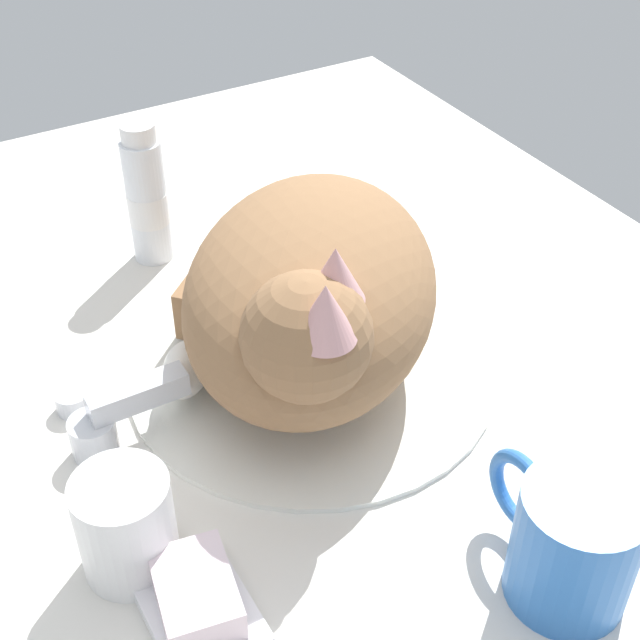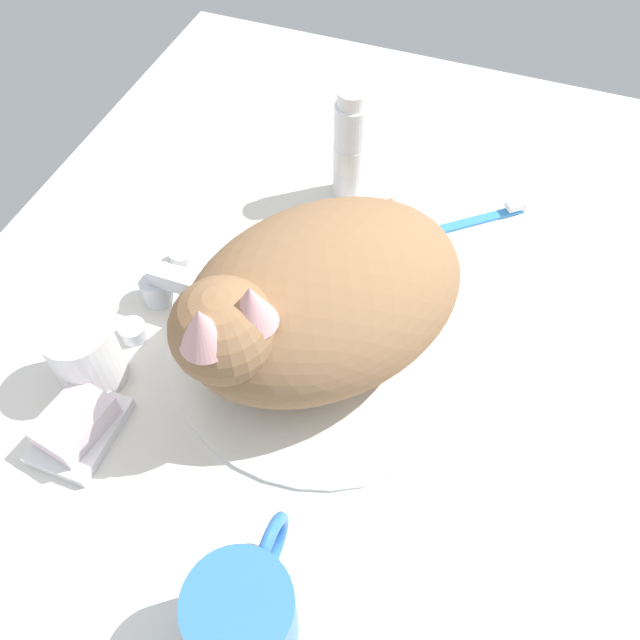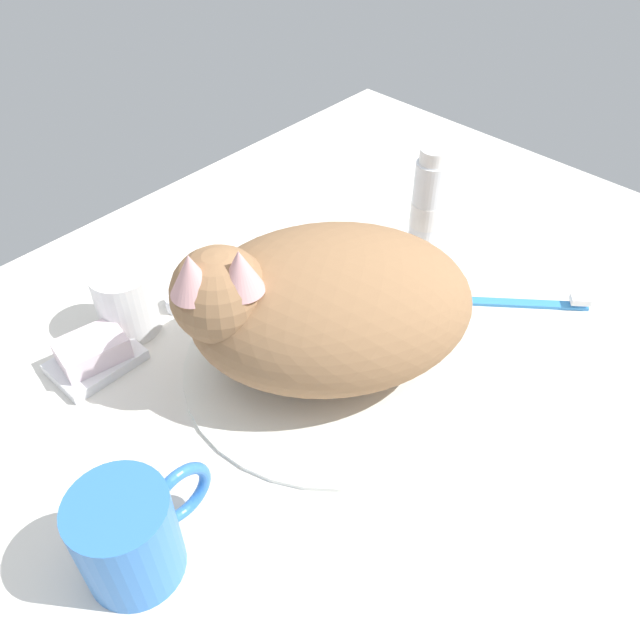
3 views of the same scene
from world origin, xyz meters
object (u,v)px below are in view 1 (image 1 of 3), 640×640
(soap_bar, at_px, (196,593))
(toothbrush, at_px, (293,208))
(faucet, at_px, (108,426))
(cat, at_px, (307,296))
(toothpaste_bottle, at_px, (147,197))
(rinse_cup, at_px, (126,526))
(coffee_mug, at_px, (571,543))

(soap_bar, height_order, toothbrush, soap_bar)
(faucet, bearing_deg, toothbrush, -51.04)
(cat, bearing_deg, toothpaste_bottle, 10.46)
(faucet, xyz_separation_m, rinse_cup, (-0.11, 0.02, 0.02))
(cat, height_order, toothpaste_bottle, cat)
(faucet, distance_m, coffee_mug, 0.34)
(cat, relative_size, coffee_mug, 2.86)
(faucet, xyz_separation_m, soap_bar, (-0.17, 0.00, 0.00))
(rinse_cup, xyz_separation_m, toothbrush, (0.34, -0.31, -0.03))
(toothbrush, bearing_deg, cat, 154.06)
(faucet, distance_m, cat, 0.18)
(toothpaste_bottle, relative_size, toothbrush, 1.18)
(coffee_mug, relative_size, rinse_cup, 1.56)
(faucet, relative_size, soap_bar, 2.02)
(cat, xyz_separation_m, coffee_mug, (-0.26, -0.04, -0.04))
(toothpaste_bottle, bearing_deg, toothbrush, -89.08)
(soap_bar, bearing_deg, cat, -46.48)
(cat, bearing_deg, coffee_mug, -170.67)
(faucet, distance_m, rinse_cup, 0.11)
(cat, bearing_deg, soap_bar, 133.52)
(faucet, height_order, rinse_cup, rinse_cup)
(coffee_mug, bearing_deg, toothpaste_bottle, 9.87)
(cat, relative_size, soap_bar, 5.13)
(faucet, xyz_separation_m, coffee_mug, (-0.27, -0.21, 0.02))
(toothbrush, bearing_deg, soap_bar, 144.33)
(faucet, xyz_separation_m, toothbrush, (0.23, -0.29, -0.02))
(soap_bar, xyz_separation_m, toothbrush, (0.40, -0.29, -0.02))
(rinse_cup, bearing_deg, cat, -61.86)
(coffee_mug, relative_size, toothbrush, 1.01)
(cat, distance_m, toothpaste_bottle, 0.24)
(rinse_cup, xyz_separation_m, toothpaste_bottle, (0.34, -0.15, 0.03))
(rinse_cup, relative_size, soap_bar, 1.15)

